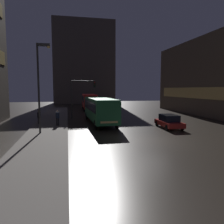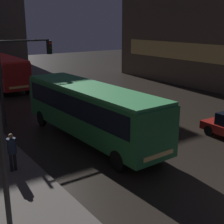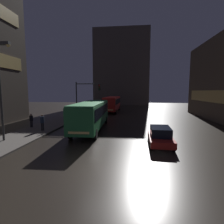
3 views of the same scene
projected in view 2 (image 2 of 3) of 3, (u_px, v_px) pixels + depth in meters
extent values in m
cube|color=#EAC66B|center=(205.00, 53.00, 30.87)|extent=(0.24, 23.16, 1.80)
cube|color=beige|center=(12.00, 6.00, 54.82)|extent=(0.24, 10.20, 1.80)
cube|color=#236B38|center=(90.00, 110.00, 17.94)|extent=(2.89, 11.15, 2.48)
cube|color=black|center=(90.00, 102.00, 17.80)|extent=(2.93, 10.27, 1.10)
cube|color=#399252|center=(90.00, 88.00, 17.57)|extent=(2.83, 10.93, 0.16)
cube|color=#F4CC72|center=(159.00, 155.00, 13.90)|extent=(1.81, 0.15, 0.20)
cylinder|color=black|center=(155.00, 148.00, 15.80)|extent=(0.28, 1.01, 1.00)
cylinder|color=black|center=(118.00, 161.00, 14.42)|extent=(0.28, 1.01, 1.00)
cylinder|color=black|center=(73.00, 112.00, 22.17)|extent=(0.28, 1.01, 1.00)
cylinder|color=black|center=(42.00, 118.00, 20.79)|extent=(0.28, 1.01, 1.00)
cube|color=#AD1E19|center=(3.00, 71.00, 32.24)|extent=(2.86, 10.00, 2.54)
cube|color=black|center=(3.00, 66.00, 32.09)|extent=(2.89, 9.21, 1.10)
cube|color=red|center=(2.00, 58.00, 31.86)|extent=(2.80, 9.80, 0.16)
cube|color=#F4CC72|center=(19.00, 87.00, 28.49)|extent=(1.79, 0.16, 0.20)
cylinder|color=black|center=(27.00, 88.00, 30.37)|extent=(0.28, 1.01, 1.00)
cylinder|color=black|center=(2.00, 91.00, 29.12)|extent=(0.28, 1.01, 1.00)
cylinder|color=black|center=(6.00, 78.00, 36.08)|extent=(0.28, 1.01, 1.00)
cylinder|color=black|center=(209.00, 131.00, 18.94)|extent=(0.23, 0.65, 0.64)
cylinder|color=black|center=(11.00, 162.00, 14.05)|extent=(0.14, 0.14, 0.85)
cylinder|color=black|center=(15.00, 161.00, 14.15)|extent=(0.14, 0.14, 0.85)
cylinder|color=#1E283D|center=(12.00, 146.00, 13.88)|extent=(0.57, 0.57, 0.71)
sphere|color=#8C664C|center=(11.00, 136.00, 13.75)|extent=(0.22, 0.22, 0.22)
cylinder|color=#2D2D2D|center=(1.00, 84.00, 19.80)|extent=(0.16, 0.16, 5.82)
cylinder|color=#2D2D2D|center=(24.00, 41.00, 20.03)|extent=(3.41, 0.12, 0.12)
cube|color=black|center=(49.00, 47.00, 21.11)|extent=(0.30, 0.24, 0.90)
sphere|color=red|center=(50.00, 43.00, 20.92)|extent=(0.18, 0.18, 0.18)
sphere|color=#3B2B07|center=(50.00, 48.00, 21.00)|extent=(0.18, 0.18, 0.18)
sphere|color=black|center=(50.00, 52.00, 21.08)|extent=(0.18, 0.18, 0.18)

